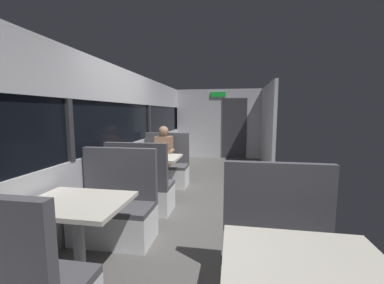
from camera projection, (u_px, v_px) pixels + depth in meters
ground_plane at (202, 202)px, 4.18m from camera, size 3.30×9.20×0.02m
carriage_window_panel_left at (122, 137)px, 4.28m from camera, size 0.09×8.48×2.30m
carriage_end_bulkhead at (220, 124)px, 8.13m from camera, size 2.90×0.11×2.30m
carriage_aisle_panel_right at (267, 126)px, 6.73m from camera, size 0.08×2.40×2.30m
dining_table_near_window at (77, 212)px, 2.20m from camera, size 0.90×0.70×0.74m
bench_near_window_facing_entry at (115, 213)px, 2.92m from camera, size 0.95×0.50×1.10m
dining_table_mid_window at (155, 162)px, 4.39m from camera, size 0.90×0.70×0.74m
bench_mid_window_facing_end at (141, 191)px, 3.75m from camera, size 0.95×0.50×1.10m
bench_mid_window_facing_entry at (166, 170)px, 5.12m from camera, size 0.95×0.50×1.10m
dining_table_front_aisle at (305, 278)px, 1.32m from camera, size 0.90×0.70×0.74m
bench_front_aisle_facing_entry at (279, 256)px, 2.04m from camera, size 0.95×0.50×1.10m
seated_passenger at (164, 161)px, 5.02m from camera, size 0.47×0.55×1.26m
coffee_cup_primary at (149, 153)px, 4.44m from camera, size 0.07×0.07×0.09m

